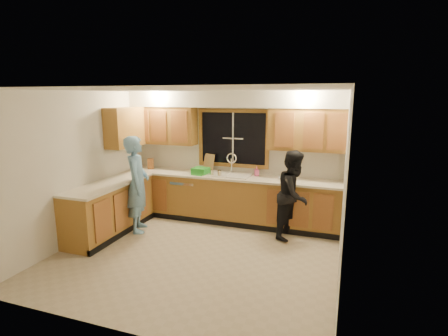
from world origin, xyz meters
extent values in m
plane|color=#B6A68C|center=(0.00, 0.00, 0.00)|extent=(4.20, 4.20, 0.00)
plane|color=white|center=(0.00, 0.00, 2.50)|extent=(4.20, 4.20, 0.00)
plane|color=silver|center=(0.00, 1.90, 1.25)|extent=(4.20, 0.00, 4.20)
plane|color=silver|center=(-2.10, 0.00, 1.25)|extent=(0.00, 3.80, 3.80)
plane|color=silver|center=(2.10, 0.00, 1.25)|extent=(0.00, 3.80, 3.80)
cube|color=#A06E2E|center=(0.00, 1.60, 0.44)|extent=(4.20, 0.60, 0.88)
cube|color=#A06E2E|center=(-1.80, 0.35, 0.44)|extent=(0.60, 1.90, 0.88)
cube|color=beige|center=(0.00, 1.58, 0.90)|extent=(4.20, 0.63, 0.04)
cube|color=beige|center=(-1.79, 0.35, 0.90)|extent=(0.63, 1.90, 0.04)
cube|color=#A06E2E|center=(-1.43, 1.73, 1.83)|extent=(1.35, 0.33, 0.75)
cube|color=#A06E2E|center=(1.43, 1.73, 1.83)|extent=(1.35, 0.33, 0.75)
cube|color=#A06E2E|center=(-1.94, 1.12, 1.83)|extent=(0.33, 0.90, 0.75)
cube|color=white|center=(0.00, 1.72, 2.35)|extent=(4.20, 0.35, 0.30)
cube|color=black|center=(0.00, 1.90, 1.60)|extent=(1.30, 0.01, 1.00)
cube|color=#A06E2E|center=(0.00, 1.89, 2.14)|extent=(1.44, 0.03, 0.07)
cube|color=#A06E2E|center=(0.00, 1.89, 1.07)|extent=(1.44, 0.03, 0.07)
cube|color=#A06E2E|center=(-0.69, 1.89, 1.60)|extent=(0.07, 0.03, 1.00)
cube|color=#A06E2E|center=(0.69, 1.89, 1.60)|extent=(0.07, 0.03, 1.00)
cube|color=white|center=(0.00, 1.60, 0.93)|extent=(0.86, 0.52, 0.03)
cube|color=white|center=(-0.21, 1.60, 0.84)|extent=(0.38, 0.42, 0.18)
cube|color=white|center=(0.21, 1.60, 0.84)|extent=(0.38, 0.42, 0.18)
cylinder|color=white|center=(0.00, 1.80, 1.08)|extent=(0.04, 0.04, 0.28)
torus|color=white|center=(0.00, 1.80, 1.22)|extent=(0.21, 0.03, 0.21)
cube|color=white|center=(-0.85, 1.59, 0.41)|extent=(0.60, 0.56, 0.82)
cube|color=white|center=(-1.80, -0.22, 0.45)|extent=(0.58, 0.75, 0.90)
imported|color=#6FA5D1|center=(-1.39, 0.61, 0.87)|extent=(0.64, 0.75, 1.73)
imported|color=black|center=(1.31, 1.21, 0.76)|extent=(0.77, 0.88, 1.53)
cube|color=#9B5B2A|center=(-1.73, 1.65, 1.03)|extent=(0.15, 0.14, 0.22)
cube|color=tan|center=(-0.49, 1.82, 1.10)|extent=(0.28, 0.19, 0.35)
cube|color=green|center=(-0.53, 1.49, 0.99)|extent=(0.31, 0.30, 0.13)
imported|color=pink|center=(0.52, 1.74, 1.01)|extent=(0.10, 0.10, 0.18)
imported|color=silver|center=(1.09, 1.54, 0.95)|extent=(0.28, 0.28, 0.05)
cylinder|color=beige|center=(-0.27, 1.43, 0.98)|extent=(0.07, 0.07, 0.12)
cylinder|color=beige|center=(-0.11, 1.41, 0.98)|extent=(0.09, 0.09, 0.13)
camera|label=1|loc=(2.05, -4.60, 2.41)|focal=28.00mm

